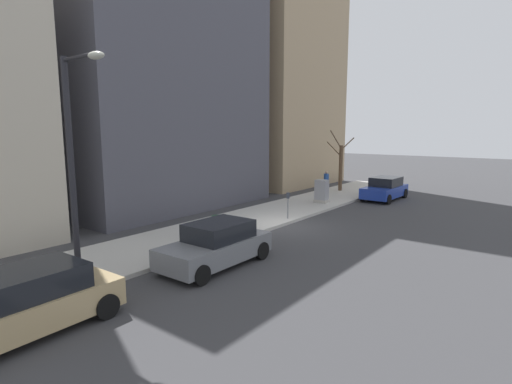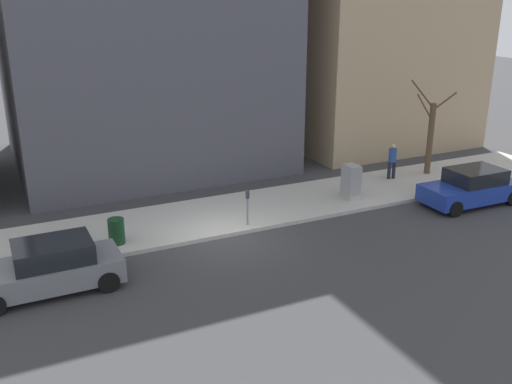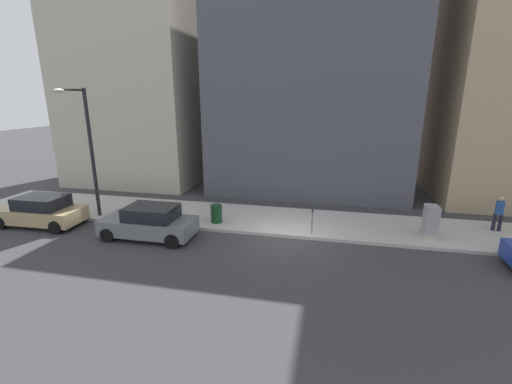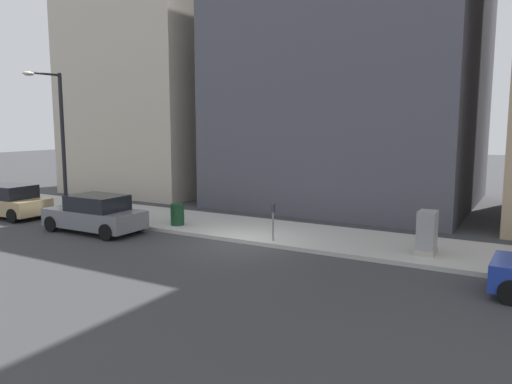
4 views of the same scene
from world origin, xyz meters
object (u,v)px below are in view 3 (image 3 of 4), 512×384
object	(u,v)px
utility_box	(431,221)
trash_bin	(216,214)
office_tower_right	(142,68)
parked_car_grey	(149,222)
streetlamp	(87,143)
office_block_center	(314,64)
parked_car_tan	(41,211)
parking_meter	(312,216)
pedestrian_near_meter	(499,212)

from	to	relation	value
utility_box	trash_bin	world-z (taller)	utility_box
office_tower_right	parked_car_grey	bearing A→B (deg)	-151.21
utility_box	streetlamp	bearing A→B (deg)	93.55
trash_bin	office_block_center	distance (m)	13.97
parked_car_grey	trash_bin	distance (m)	3.28
office_tower_right	streetlamp	bearing A→B (deg)	-166.91
parked_car_tan	utility_box	distance (m)	18.66
trash_bin	parked_car_grey	bearing A→B (deg)	131.87
parked_car_grey	office_block_center	xyz separation A→B (m)	(13.07, -6.30, 7.73)
office_tower_right	utility_box	bearing A→B (deg)	-115.28
parked_car_tan	utility_box	size ratio (longest dim) A/B	2.97
parked_car_tan	trash_bin	world-z (taller)	parked_car_tan
streetlamp	parking_meter	bearing A→B (deg)	-89.14
parked_car_tan	parked_car_grey	bearing A→B (deg)	-94.04
pedestrian_near_meter	office_tower_right	size ratio (longest dim) A/B	0.10
streetlamp	pedestrian_near_meter	distance (m)	20.01
utility_box	pedestrian_near_meter	xyz separation A→B (m)	(1.39, -3.25, 0.24)
utility_box	pedestrian_near_meter	distance (m)	3.54
parking_meter	pedestrian_near_meter	distance (m)	8.75
parked_car_tan	parking_meter	bearing A→B (deg)	-85.25
parked_car_grey	office_tower_right	world-z (taller)	office_tower_right
utility_box	parked_car_grey	bearing A→B (deg)	101.77
streetlamp	trash_bin	size ratio (longest dim) A/B	7.22
parked_car_grey	office_block_center	world-z (taller)	office_block_center
streetlamp	office_block_center	distance (m)	16.06
parking_meter	office_tower_right	distance (m)	18.14
parked_car_grey	trash_bin	size ratio (longest dim) A/B	4.68
parking_meter	utility_box	distance (m)	5.28
pedestrian_near_meter	office_block_center	xyz separation A→B (m)	(9.10, 9.36, 7.38)
streetlamp	office_block_center	bearing A→B (deg)	-41.81
streetlamp	office_tower_right	size ratio (longest dim) A/B	0.39
pedestrian_near_meter	office_tower_right	distance (m)	24.27
parked_car_tan	streetlamp	xyz separation A→B (m)	(1.31, -2.12, 3.28)
trash_bin	office_block_center	xyz separation A→B (m)	(10.88, -3.86, 7.87)
parked_car_tan	office_block_center	xyz separation A→B (m)	(12.80, -12.40, 7.73)
parking_meter	streetlamp	bearing A→B (deg)	90.86
streetlamp	trash_bin	world-z (taller)	streetlamp
trash_bin	pedestrian_near_meter	xyz separation A→B (m)	(1.79, -13.23, 0.49)
parking_meter	pedestrian_near_meter	xyz separation A→B (m)	(2.24, -8.46, 0.11)
parked_car_tan	office_block_center	size ratio (longest dim) A/B	0.25
pedestrian_near_meter	office_block_center	bearing A→B (deg)	146.98
parked_car_grey	pedestrian_near_meter	xyz separation A→B (m)	(3.97, -15.67, 0.35)
parking_meter	pedestrian_near_meter	bearing A→B (deg)	-75.20
pedestrian_near_meter	parked_car_tan	bearing A→B (deg)	-159.18
parked_car_tan	pedestrian_near_meter	xyz separation A→B (m)	(3.71, -21.77, 0.35)
office_block_center	office_tower_right	xyz separation A→B (m)	(-1.65, 12.57, -0.16)
parked_car_grey	parking_meter	bearing A→B (deg)	-76.78
utility_box	streetlamp	world-z (taller)	streetlamp
parked_car_grey	pedestrian_near_meter	size ratio (longest dim) A/B	2.54
parked_car_grey	streetlamp	xyz separation A→B (m)	(1.57, 3.98, 3.28)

